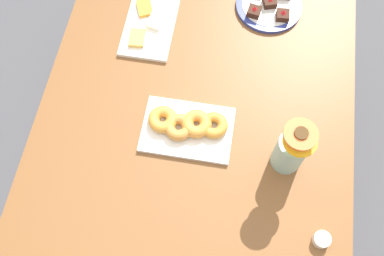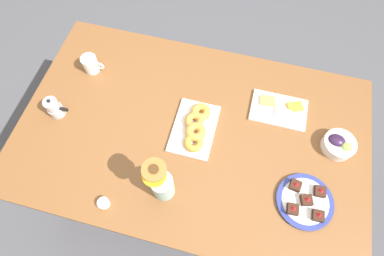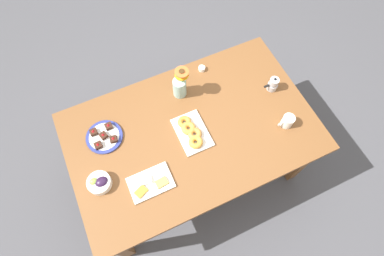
{
  "view_description": "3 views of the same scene",
  "coord_description": "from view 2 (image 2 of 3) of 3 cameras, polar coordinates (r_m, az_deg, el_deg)",
  "views": [
    {
      "loc": [
        -0.52,
        -0.08,
        1.97
      ],
      "look_at": [
        0.0,
        0.0,
        0.78
      ],
      "focal_mm": 40.0,
      "sensor_mm": 36.0,
      "label": 1
    },
    {
      "loc": [
        0.15,
        -0.56,
        1.98
      ],
      "look_at": [
        0.0,
        0.0,
        0.78
      ],
      "focal_mm": 28.0,
      "sensor_mm": 36.0,
      "label": 2
    },
    {
      "loc": [
        0.34,
        0.74,
        2.5
      ],
      "look_at": [
        0.0,
        0.0,
        0.78
      ],
      "focal_mm": 28.0,
      "sensor_mm": 36.0,
      "label": 3
    }
  ],
  "objects": [
    {
      "name": "grape_bowl",
      "position": [
        1.47,
        26.13,
        -2.8
      ],
      "size": [
        0.14,
        0.14,
        0.07
      ],
      "color": "white",
      "rests_on": "dining_table"
    },
    {
      "name": "moka_pot",
      "position": [
        1.51,
        -24.73,
        3.51
      ],
      "size": [
        0.11,
        0.07,
        0.12
      ],
      "color": "#B7B7BC",
      "rests_on": "dining_table"
    },
    {
      "name": "dessert_plate",
      "position": [
        1.34,
        20.73,
        -12.89
      ],
      "size": [
        0.23,
        0.23,
        0.05
      ],
      "color": "navy",
      "rests_on": "dining_table"
    },
    {
      "name": "cheese_platter",
      "position": [
        1.47,
        16.26,
        3.4
      ],
      "size": [
        0.26,
        0.17,
        0.03
      ],
      "color": "white",
      "rests_on": "dining_table"
    },
    {
      "name": "dining_table",
      "position": [
        1.45,
        -0.0,
        -2.16
      ],
      "size": [
        1.6,
        1.0,
        0.74
      ],
      "color": "brown",
      "rests_on": "ground_plane"
    },
    {
      "name": "jam_cup_honey",
      "position": [
        1.31,
        -16.48,
        -13.57
      ],
      "size": [
        0.05,
        0.05,
        0.03
      ],
      "color": "white",
      "rests_on": "dining_table"
    },
    {
      "name": "ground_plane",
      "position": [
        2.07,
        -0.0,
        -9.46
      ],
      "size": [
        6.0,
        6.0,
        0.0
      ],
      "primitive_type": "plane",
      "color": "#4C4C51"
    },
    {
      "name": "croissant_platter",
      "position": [
        1.36,
        0.66,
        0.16
      ],
      "size": [
        0.19,
        0.28,
        0.05
      ],
      "color": "white",
      "rests_on": "dining_table"
    },
    {
      "name": "flower_vase",
      "position": [
        1.2,
        -5.75,
        -10.68
      ],
      "size": [
        0.11,
        0.1,
        0.25
      ],
      "color": "#99C1B7",
      "rests_on": "dining_table"
    },
    {
      "name": "coffee_mug",
      "position": [
        1.6,
        -18.72,
        11.49
      ],
      "size": [
        0.11,
        0.08,
        0.09
      ],
      "color": "white",
      "rests_on": "dining_table"
    }
  ]
}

